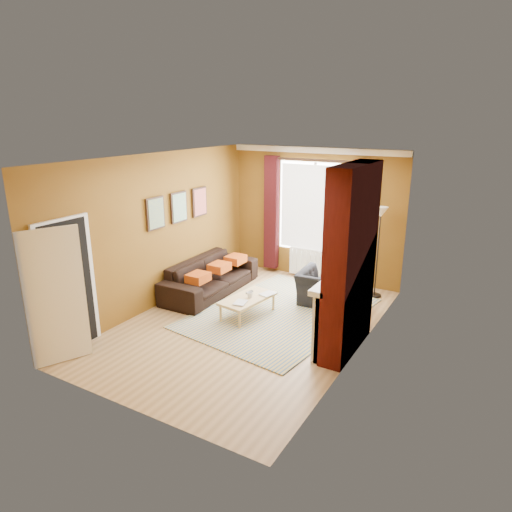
% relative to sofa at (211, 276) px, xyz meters
% --- Properties ---
extents(ground, '(5.50, 5.50, 0.00)m').
position_rel_sofa_xyz_m(ground, '(1.42, -0.88, -0.34)').
color(ground, olive).
rests_on(ground, ground).
extents(room_walls, '(3.82, 5.54, 2.83)m').
position_rel_sofa_xyz_m(room_walls, '(2.05, -0.60, 1.04)').
color(room_walls, brown).
rests_on(room_walls, ground).
extents(striped_rug, '(2.85, 3.66, 0.02)m').
position_rel_sofa_xyz_m(striped_rug, '(1.68, -0.24, -0.33)').
color(striped_rug, '#345E8F').
rests_on(striped_rug, ground).
extents(sofa, '(0.95, 2.33, 0.68)m').
position_rel_sofa_xyz_m(sofa, '(0.00, 0.00, 0.00)').
color(sofa, black).
rests_on(sofa, ground).
extents(armchair, '(1.05, 0.93, 0.65)m').
position_rel_sofa_xyz_m(armchair, '(2.26, 0.55, -0.01)').
color(armchair, black).
rests_on(armchair, ground).
extents(coffee_table, '(0.68, 1.13, 0.36)m').
position_rel_sofa_xyz_m(coffee_table, '(1.24, -0.62, -0.02)').
color(coffee_table, '#D9BB7D').
rests_on(coffee_table, ground).
extents(wicker_stool, '(0.45, 0.45, 0.49)m').
position_rel_sofa_xyz_m(wicker_stool, '(2.06, 1.52, -0.09)').
color(wicker_stool, olive).
rests_on(wicker_stool, ground).
extents(floor_lamp, '(0.32, 0.32, 1.79)m').
position_rel_sofa_xyz_m(floor_lamp, '(2.93, 1.43, 1.07)').
color(floor_lamp, black).
rests_on(floor_lamp, ground).
extents(book_a, '(0.24, 0.30, 0.02)m').
position_rel_sofa_xyz_m(book_a, '(1.18, -0.93, 0.03)').
color(book_a, '#999999').
rests_on(book_a, coffee_table).
extents(book_b, '(0.28, 0.33, 0.02)m').
position_rel_sofa_xyz_m(book_b, '(1.38, -0.29, 0.03)').
color(book_b, '#999999').
rests_on(book_b, coffee_table).
extents(mug, '(0.13, 0.13, 0.10)m').
position_rel_sofa_xyz_m(mug, '(1.28, -0.61, 0.07)').
color(mug, '#999999').
rests_on(mug, coffee_table).
extents(tv_remote, '(0.07, 0.16, 0.02)m').
position_rel_sofa_xyz_m(tv_remote, '(1.16, -0.41, 0.03)').
color(tv_remote, '#29292C').
rests_on(tv_remote, coffee_table).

